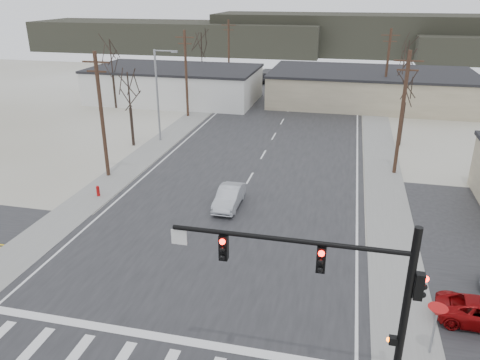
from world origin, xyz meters
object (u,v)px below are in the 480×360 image
(sedan_crossing, at_px, (229,197))
(car_far_a, at_px, (295,86))
(fire_hydrant, at_px, (98,191))
(car_far_b, at_px, (263,78))
(traffic_signal_mast, at_px, (351,286))

(sedan_crossing, bearing_deg, car_far_a, 90.35)
(fire_hydrant, bearing_deg, car_far_b, 85.66)
(car_far_a, height_order, car_far_b, car_far_a)
(traffic_signal_mast, bearing_deg, car_far_a, 98.68)
(fire_hydrant, distance_m, sedan_crossing, 9.90)
(sedan_crossing, xyz_separation_m, car_far_a, (-0.33, 41.20, 0.10))
(traffic_signal_mast, distance_m, sedan_crossing, 17.30)
(traffic_signal_mast, bearing_deg, fire_hydrant, 141.87)
(sedan_crossing, xyz_separation_m, car_far_b, (-6.28, 46.97, 0.03))
(traffic_signal_mast, xyz_separation_m, sedan_crossing, (-8.21, 14.71, -3.92))
(traffic_signal_mast, height_order, car_far_a, traffic_signal_mast)
(sedan_crossing, height_order, car_far_b, car_far_b)
(car_far_a, bearing_deg, fire_hydrant, 80.48)
(sedan_crossing, bearing_deg, car_far_b, 97.52)
(fire_hydrant, bearing_deg, sedan_crossing, 2.93)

